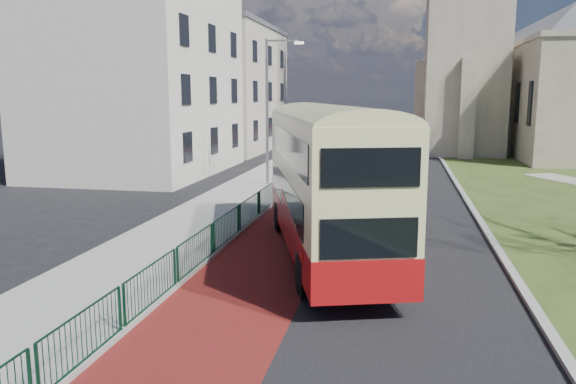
# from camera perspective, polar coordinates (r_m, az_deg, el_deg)

# --- Properties ---
(ground) EXTENTS (160.00, 160.00, 0.00)m
(ground) POSITION_cam_1_polar(r_m,az_deg,el_deg) (13.92, -1.14, -11.71)
(ground) COLOR black
(ground) RESTS_ON ground
(road_carriageway) EXTENTS (9.00, 120.00, 0.01)m
(road_carriageway) POSITION_cam_1_polar(r_m,az_deg,el_deg) (33.07, 8.89, 0.84)
(road_carriageway) COLOR black
(road_carriageway) RESTS_ON ground
(bus_lane) EXTENTS (3.40, 120.00, 0.01)m
(bus_lane) POSITION_cam_1_polar(r_m,az_deg,el_deg) (33.28, 4.24, 0.99)
(bus_lane) COLOR #591414
(bus_lane) RESTS_ON ground
(pavement_west) EXTENTS (4.00, 120.00, 0.12)m
(pavement_west) POSITION_cam_1_polar(r_m,az_deg,el_deg) (33.94, -2.14, 1.27)
(pavement_west) COLOR gray
(pavement_west) RESTS_ON ground
(kerb_west) EXTENTS (0.25, 120.00, 0.13)m
(kerb_west) POSITION_cam_1_polar(r_m,az_deg,el_deg) (33.54, 1.19, 1.18)
(kerb_west) COLOR #999993
(kerb_west) RESTS_ON ground
(kerb_east) EXTENTS (0.25, 80.00, 0.13)m
(kerb_east) POSITION_cam_1_polar(r_m,az_deg,el_deg) (35.16, 16.54, 1.18)
(kerb_east) COLOR #999993
(kerb_east) RESTS_ON ground
(pedestrian_railing) EXTENTS (0.07, 24.00, 1.12)m
(pedestrian_railing) POSITION_cam_1_polar(r_m,az_deg,el_deg) (18.19, -7.55, -4.77)
(pedestrian_railing) COLOR #0C3822
(pedestrian_railing) RESTS_ON ground
(street_block_near) EXTENTS (10.30, 14.30, 13.00)m
(street_block_near) POSITION_cam_1_polar(r_m,az_deg,el_deg) (38.53, -14.90, 11.60)
(street_block_near) COLOR beige
(street_block_near) RESTS_ON ground
(street_block_far) EXTENTS (10.30, 16.30, 11.50)m
(street_block_far) POSITION_cam_1_polar(r_m,az_deg,el_deg) (53.36, -7.20, 10.46)
(street_block_far) COLOR beige
(street_block_far) RESTS_ON ground
(streetlamp) EXTENTS (2.13, 0.18, 8.00)m
(streetlamp) POSITION_cam_1_polar(r_m,az_deg,el_deg) (31.47, -1.87, 8.89)
(streetlamp) COLOR gray
(streetlamp) RESTS_ON pavement_west
(bus) EXTENTS (5.72, 11.31, 4.62)m
(bus) POSITION_cam_1_polar(r_m,az_deg,el_deg) (17.58, 3.90, 1.71)
(bus) COLOR #A10E11
(bus) RESTS_ON ground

